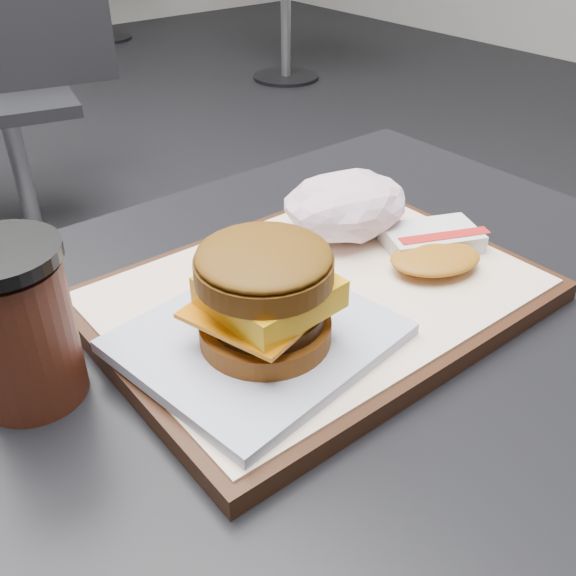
# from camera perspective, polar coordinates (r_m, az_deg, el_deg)

# --- Properties ---
(customer_table) EXTENTS (0.80, 0.60, 0.77)m
(customer_table) POSITION_cam_1_polar(r_m,az_deg,el_deg) (0.69, 2.09, -15.20)
(customer_table) COLOR #A5A5AA
(customer_table) RESTS_ON ground
(serving_tray) EXTENTS (0.38, 0.28, 0.02)m
(serving_tray) POSITION_cam_1_polar(r_m,az_deg,el_deg) (0.57, 2.58, -0.76)
(serving_tray) COLOR black
(serving_tray) RESTS_ON customer_table
(breakfast_sandwich) EXTENTS (0.21, 0.19, 0.09)m
(breakfast_sandwich) POSITION_cam_1_polar(r_m,az_deg,el_deg) (0.47, -2.23, -1.54)
(breakfast_sandwich) COLOR silver
(breakfast_sandwich) RESTS_ON serving_tray
(hash_brown) EXTENTS (0.13, 0.12, 0.02)m
(hash_brown) POSITION_cam_1_polar(r_m,az_deg,el_deg) (0.62, 12.77, 3.59)
(hash_brown) COLOR silver
(hash_brown) RESTS_ON serving_tray
(crumpled_wrapper) EXTENTS (0.13, 0.10, 0.06)m
(crumpled_wrapper) POSITION_cam_1_polar(r_m,az_deg,el_deg) (0.64, 5.23, 7.30)
(crumpled_wrapper) COLOR white
(crumpled_wrapper) RESTS_ON serving_tray
(coffee_cup) EXTENTS (0.08, 0.08, 0.12)m
(coffee_cup) POSITION_cam_1_polar(r_m,az_deg,el_deg) (0.49, -22.84, -3.21)
(coffee_cup) COLOR #40190F
(coffee_cup) RESTS_ON customer_table
(neighbor_chair) EXTENTS (0.64, 0.50, 0.88)m
(neighbor_chair) POSITION_cam_1_polar(r_m,az_deg,el_deg) (2.36, -22.58, 16.51)
(neighbor_chair) COLOR #AEAEB3
(neighbor_chair) RESTS_ON ground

